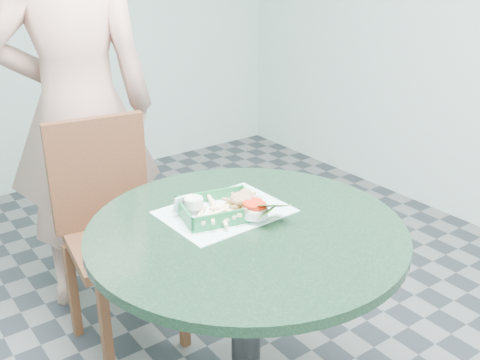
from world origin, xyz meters
TOP-DOWN VIEW (x-y plane):
  - cafe_table at (0.00, 0.00)m, footprint 0.95×0.95m
  - dining_chair at (-0.12, 0.73)m, footprint 0.39×0.39m
  - diner_person at (-0.09, 1.06)m, footprint 0.91×0.74m
  - placemat at (0.00, 0.12)m, footprint 0.39×0.30m
  - food_basket at (-0.03, 0.11)m, footprint 0.23×0.17m
  - crab_sandwich at (0.04, 0.08)m, footprint 0.11×0.11m
  - fries_pile at (-0.06, 0.09)m, footprint 0.14×0.15m
  - sauce_ramekin at (-0.10, 0.13)m, footprint 0.06×0.06m
  - garnish_cup at (0.07, 0.03)m, footprint 0.12×0.11m

SIDE VIEW (x-z plane):
  - dining_chair at x=-0.12m, z-range 0.07..1.00m
  - cafe_table at x=0.00m, z-range 0.21..0.96m
  - placemat at x=0.00m, z-range 0.75..0.75m
  - food_basket at x=-0.03m, z-range 0.74..0.79m
  - fries_pile at x=-0.06m, z-range 0.77..0.81m
  - garnish_cup at x=0.07m, z-range 0.77..0.81m
  - crab_sandwich at x=0.04m, z-range 0.76..0.83m
  - sauce_ramekin at x=-0.10m, z-range 0.78..0.82m
  - diner_person at x=-0.09m, z-range 0.00..2.14m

